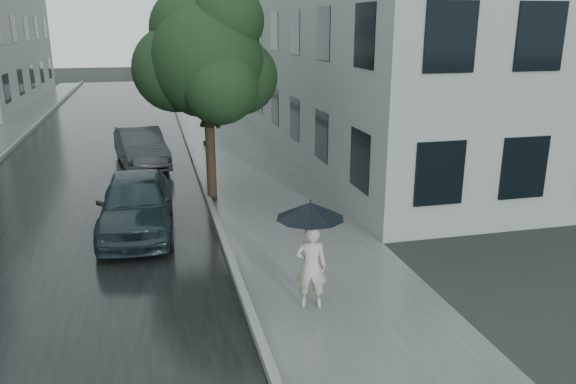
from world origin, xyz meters
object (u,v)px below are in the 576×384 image
object	(u,v)px
street_tree	(206,59)
car_near	(136,203)
pedestrian	(311,267)
car_far	(141,147)
lamp_post	(200,75)

from	to	relation	value
street_tree	car_near	bearing A→B (deg)	-132.60
pedestrian	car_far	distance (m)	11.88
lamp_post	car_near	xyz separation A→B (m)	(-2.52, -9.73, -2.18)
lamp_post	car_far	size ratio (longest dim) A/B	1.25
car_near	car_far	xyz separation A→B (m)	(0.06, 6.83, -0.05)
street_tree	lamp_post	xyz separation A→B (m)	(0.47, 7.50, -1.04)
street_tree	car_far	size ratio (longest dim) A/B	1.45
lamp_post	pedestrian	bearing A→B (deg)	-96.79
car_near	car_far	world-z (taller)	car_near
pedestrian	lamp_post	size ratio (longest dim) A/B	0.30
street_tree	pedestrian	bearing A→B (deg)	-81.78
pedestrian	car_near	distance (m)	5.57
car_near	car_far	size ratio (longest dim) A/B	1.05
street_tree	lamp_post	distance (m)	7.59
lamp_post	car_far	distance (m)	4.41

